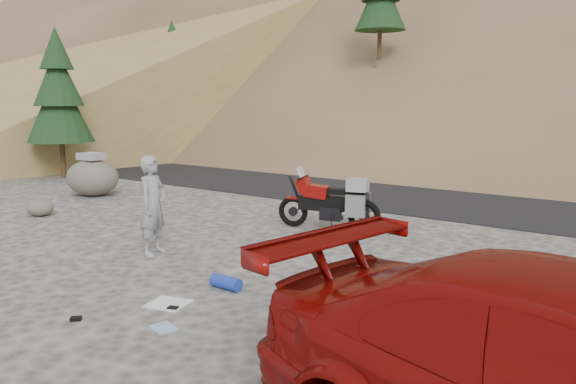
{
  "coord_description": "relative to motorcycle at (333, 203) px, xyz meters",
  "views": [
    {
      "loc": [
        6.5,
        -6.29,
        2.64
      ],
      "look_at": [
        0.58,
        1.75,
        1.0
      ],
      "focal_mm": 35.0,
      "sensor_mm": 36.0,
      "label": 1
    }
  ],
  "objects": [
    {
      "name": "small_rock",
      "position": [
        -6.18,
        -2.81,
        -0.36
      ],
      "size": [
        0.74,
        0.69,
        0.39
      ],
      "rotation": [
        0.0,
        0.0,
        0.18
      ],
      "color": "#5A564D",
      "rests_on": "ground"
    },
    {
      "name": "gear_blue_mat",
      "position": [
        0.73,
        -4.04,
        -0.46
      ],
      "size": [
        0.48,
        0.19,
        0.19
      ],
      "primitive_type": "cylinder",
      "rotation": [
        0.0,
        1.57,
        -0.01
      ],
      "color": "#1C38AA",
      "rests_on": "ground"
    },
    {
      "name": "gear_glove_b",
      "position": [
        0.04,
        -5.96,
        -0.53
      ],
      "size": [
        0.16,
        0.16,
        0.04
      ],
      "primitive_type": "cube",
      "rotation": [
        0.0,
        0.0,
        0.79
      ],
      "color": "black",
      "rests_on": "ground"
    },
    {
      "name": "conifer_verge",
      "position": [
        -11.55,
        1.15,
        2.34
      ],
      "size": [
        2.2,
        2.2,
        5.04
      ],
      "color": "#342313",
      "rests_on": "ground"
    },
    {
      "name": "ground",
      "position": [
        -0.55,
        -3.35,
        -0.55
      ],
      "size": [
        140.0,
        140.0,
        0.0
      ],
      "primitive_type": "plane",
      "color": "#484642",
      "rests_on": "ground"
    },
    {
      "name": "motorcycle",
      "position": [
        0.0,
        0.0,
        0.0
      ],
      "size": [
        2.13,
        0.99,
        1.3
      ],
      "rotation": [
        0.0,
        0.0,
        0.29
      ],
      "color": "black",
      "rests_on": "ground"
    },
    {
      "name": "boulder",
      "position": [
        -7.6,
        -0.42,
        -0.03
      ],
      "size": [
        1.74,
        1.55,
        1.19
      ],
      "rotation": [
        0.0,
        0.0,
        -0.16
      ],
      "color": "#5A564D",
      "rests_on": "ground"
    },
    {
      "name": "gear_bottle",
      "position": [
        1.97,
        -4.2,
        -0.44
      ],
      "size": [
        0.1,
        0.1,
        0.22
      ],
      "primitive_type": "cylinder",
      "rotation": [
        0.0,
        0.0,
        0.22
      ],
      "color": "#1C38AA",
      "rests_on": "ground"
    },
    {
      "name": "gear_funnel",
      "position": [
        2.68,
        -5.3,
        -0.47
      ],
      "size": [
        0.16,
        0.16,
        0.16
      ],
      "primitive_type": "cone",
      "rotation": [
        0.0,
        0.0,
        -0.36
      ],
      "color": "red",
      "rests_on": "ground"
    },
    {
      "name": "gear_white_cloth",
      "position": [
        0.54,
        -4.93,
        -0.55
      ],
      "size": [
        0.6,
        0.57,
        0.02
      ],
      "primitive_type": "cube",
      "rotation": [
        0.0,
        0.0,
        0.26
      ],
      "color": "white",
      "rests_on": "ground"
    },
    {
      "name": "gear_glove_a",
      "position": [
        0.72,
        -5.02,
        -0.54
      ],
      "size": [
        0.15,
        0.13,
        0.04
      ],
      "primitive_type": "cube",
      "rotation": [
        0.0,
        0.0,
        0.35
      ],
      "color": "black",
      "rests_on": "ground"
    },
    {
      "name": "gear_blue_cloth",
      "position": [
        1.09,
        -5.5,
        -0.55
      ],
      "size": [
        0.38,
        0.32,
        0.01
      ],
      "primitive_type": "cube",
      "rotation": [
        0.0,
        0.0,
        -0.28
      ],
      "color": "#8BB1D7",
      "rests_on": "ground"
    },
    {
      "name": "road",
      "position": [
        -0.55,
        5.65,
        -0.55
      ],
      "size": [
        120.0,
        7.0,
        0.05
      ],
      "primitive_type": "cube",
      "color": "black",
      "rests_on": "ground"
    },
    {
      "name": "man",
      "position": [
        -1.5,
        -3.41,
        -0.55
      ],
      "size": [
        0.56,
        0.71,
        1.71
      ],
      "primitive_type": "imported",
      "rotation": [
        0.0,
        0.0,
        1.84
      ],
      "color": "#94949A",
      "rests_on": "ground"
    }
  ]
}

